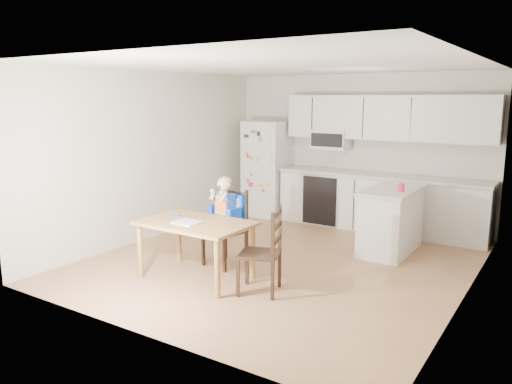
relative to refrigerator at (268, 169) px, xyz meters
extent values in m
cube|color=#996B49|center=(1.55, -2.15, -0.85)|extent=(4.50, 5.00, 0.01)
cube|color=beige|center=(1.55, 0.35, 0.40)|extent=(4.50, 0.02, 2.50)
cube|color=beige|center=(-0.70, -2.15, 0.40)|extent=(0.02, 5.00, 2.50)
cube|color=beige|center=(3.80, -2.15, 0.40)|extent=(0.02, 5.00, 2.50)
cube|color=white|center=(1.55, -2.15, 1.65)|extent=(4.50, 5.00, 0.01)
cube|color=silver|center=(0.00, 0.00, 0.00)|extent=(0.72, 0.70, 1.70)
cube|color=silver|center=(2.08, 0.05, -0.42)|extent=(3.34, 0.60, 0.86)
cube|color=beige|center=(2.08, 0.04, 0.04)|extent=(3.37, 0.62, 0.05)
cube|color=black|center=(1.16, -0.26, -0.42)|extent=(0.60, 0.02, 0.80)
cube|color=silver|center=(2.08, 0.18, 0.95)|extent=(3.34, 0.34, 0.70)
cube|color=silver|center=(1.16, 0.15, 0.57)|extent=(0.60, 0.38, 0.33)
cube|color=silver|center=(2.60, -0.99, -0.43)|extent=(0.58, 1.15, 0.84)
cube|color=beige|center=(2.60, -0.99, 0.02)|extent=(0.63, 1.21, 0.05)
cylinder|color=red|center=(2.76, -1.13, 0.10)|extent=(0.09, 0.09, 0.11)
cube|color=olive|center=(1.02, -3.27, -0.18)|extent=(1.29, 0.83, 0.04)
cylinder|color=olive|center=(0.44, -3.61, -0.52)|extent=(0.06, 0.06, 0.66)
cylinder|color=olive|center=(0.44, -2.93, -0.52)|extent=(0.06, 0.06, 0.66)
cylinder|color=olive|center=(1.59, -3.61, -0.52)|extent=(0.06, 0.06, 0.66)
cylinder|color=olive|center=(1.59, -2.93, -0.52)|extent=(0.06, 0.06, 0.66)
cube|color=silver|center=(0.97, -3.36, -0.15)|extent=(0.30, 0.26, 0.01)
cylinder|color=blue|center=(0.60, -3.18, -0.15)|extent=(0.12, 0.06, 0.02)
cube|color=black|center=(1.02, -2.70, -0.40)|extent=(0.50, 0.50, 0.03)
cube|color=black|center=(0.79, -2.86, -0.63)|extent=(0.04, 0.04, 0.43)
cube|color=black|center=(0.86, -2.48, -0.63)|extent=(0.04, 0.04, 0.43)
cube|color=black|center=(1.17, -2.92, -0.63)|extent=(0.04, 0.04, 0.43)
cube|color=black|center=(1.24, -2.54, -0.63)|extent=(0.04, 0.04, 0.43)
cube|color=black|center=(1.05, -2.51, -0.13)|extent=(0.43, 0.11, 0.51)
cube|color=blue|center=(1.02, -2.70, -0.34)|extent=(0.44, 0.41, 0.10)
cube|color=blue|center=(1.04, -2.56, -0.11)|extent=(0.39, 0.13, 0.35)
cube|color=#5A9BD6|center=(1.01, -2.72, -0.28)|extent=(0.34, 0.31, 0.02)
cube|color=#2D4299|center=(1.02, -2.69, -0.05)|extent=(0.25, 0.18, 0.27)
cube|color=#DF441D|center=(1.01, -2.76, -0.06)|extent=(0.19, 0.04, 0.20)
sphere|color=beige|center=(1.02, -2.70, 0.21)|extent=(0.20, 0.20, 0.17)
ellipsoid|color=olive|center=(1.02, -2.70, 0.22)|extent=(0.20, 0.19, 0.14)
cube|color=black|center=(1.87, -3.22, -0.41)|extent=(0.53, 0.53, 0.03)
cube|color=black|center=(1.62, -3.10, -0.64)|extent=(0.04, 0.04, 0.42)
cube|color=black|center=(1.98, -2.98, -0.64)|extent=(0.04, 0.04, 0.42)
cube|color=black|center=(1.75, -3.46, -0.64)|extent=(0.04, 0.04, 0.42)
cube|color=black|center=(2.11, -3.34, -0.64)|extent=(0.04, 0.04, 0.42)
cube|color=black|center=(2.04, -3.16, -0.15)|extent=(0.17, 0.41, 0.50)
camera|label=1|loc=(4.66, -7.62, 1.26)|focal=35.00mm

